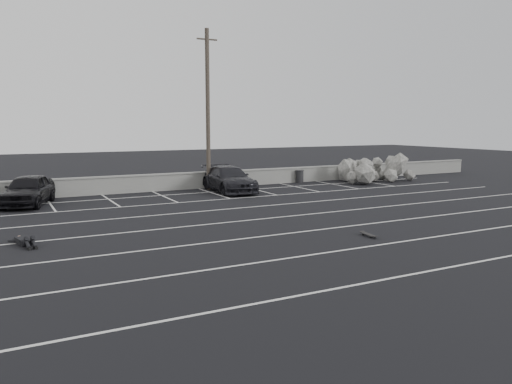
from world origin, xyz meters
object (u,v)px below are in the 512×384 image
car_left (28,190)px  utility_pole (208,110)px  person (23,238)px  skateboard (369,235)px  riprap_pile (369,174)px  car_right (229,179)px  trash_bin (300,176)px

car_left → utility_pole: utility_pole is taller
person → skateboard: 12.20m
utility_pole → riprap_pile: (11.84, -1.28, -4.40)m
car_left → skateboard: (10.56, -13.63, -0.71)m
riprap_pile → person: riprap_pile is taller
utility_pole → riprap_pile: bearing=-6.1°
car_right → skateboard: bearing=-89.1°
car_left → trash_bin: bearing=25.1°
skateboard → car_left: bearing=134.3°
trash_bin → riprap_pile: (4.81, -1.68, 0.13)m
car_left → person: 9.02m
person → skateboard: size_ratio=2.85×
trash_bin → skateboard: size_ratio=1.11×
car_left → riprap_pile: bearing=19.6°
trash_bin → riprap_pile: riprap_pile is taller
person → riprap_pile: bearing=8.9°
car_left → car_right: size_ratio=0.87×
person → car_right: bearing=24.2°
utility_pole → skateboard: size_ratio=12.38×
trash_bin → riprap_pile: 5.10m
trash_bin → car_right: bearing=-163.7°
utility_pole → trash_bin: 8.37m
car_left → trash_bin: 17.56m
riprap_pile → person: (-22.99, -9.10, -0.36)m
riprap_pile → trash_bin: bearing=160.8°
riprap_pile → skateboard: (-11.71, -13.75, -0.50)m
car_right → skateboard: 13.63m
trash_bin → riprap_pile: bearing=-19.2°
car_right → skateboard: car_right is taller
utility_pole → person: bearing=-137.1°
riprap_pile → utility_pole: bearing=173.9°
car_left → car_right: car_left is taller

